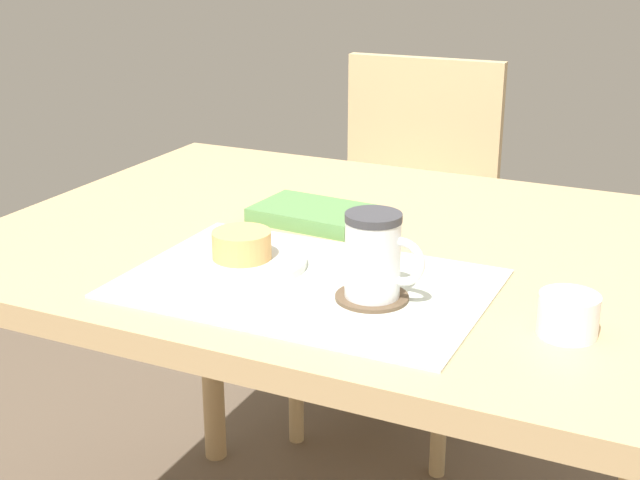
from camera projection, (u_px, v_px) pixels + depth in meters
name	position (u px, v px, depth m)	size (l,w,h in m)	color
dining_table	(344.00, 287.00, 1.38)	(1.08, 0.83, 0.74)	tan
wooden_chair	(405.00, 229.00, 2.16)	(0.43, 0.43, 0.88)	#D1B27F
placemat	(307.00, 284.00, 1.17)	(0.47, 0.32, 0.00)	silver
pastry_plate	(242.00, 262.00, 1.22)	(0.18, 0.18, 0.01)	silver
pastry	(242.00, 245.00, 1.22)	(0.08, 0.08, 0.04)	#E0A860
coffee_coaster	(372.00, 297.00, 1.12)	(0.09, 0.09, 0.01)	brown
coffee_mug	(375.00, 255.00, 1.10)	(0.10, 0.07, 0.11)	white
sugar_bowl	(568.00, 315.00, 1.02)	(0.07, 0.07, 0.05)	white
small_book	(313.00, 214.00, 1.42)	(0.18, 0.12, 0.02)	#598C4C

